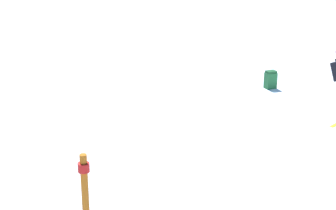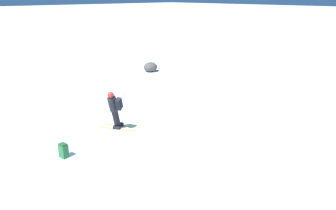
% 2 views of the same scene
% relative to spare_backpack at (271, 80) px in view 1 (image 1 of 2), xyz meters
% --- Properties ---
extents(spare_backpack, '(0.25, 0.32, 0.50)m').
position_rel_spare_backpack_xyz_m(spare_backpack, '(0.00, 0.00, 0.00)').
color(spare_backpack, '#236633').
rests_on(spare_backpack, ground).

